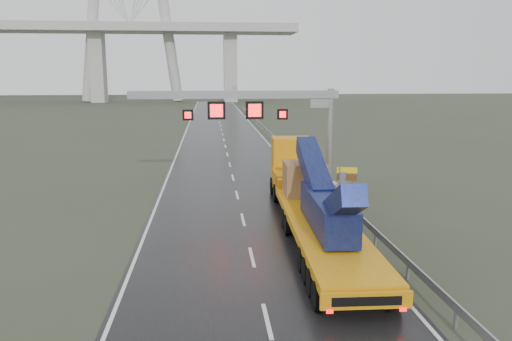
{
  "coord_description": "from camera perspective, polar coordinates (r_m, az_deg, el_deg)",
  "views": [
    {
      "loc": [
        -1.83,
        -17.41,
        8.15
      ],
      "look_at": [
        0.59,
        8.31,
        3.2
      ],
      "focal_mm": 35.0,
      "sensor_mm": 36.0,
      "label": 1
    }
  ],
  "objects": [
    {
      "name": "guardrail",
      "position": [
        48.64,
        4.07,
        2.01
      ],
      "size": [
        0.2,
        140.0,
        1.4
      ],
      "primitive_type": null,
      "color": "gray",
      "rests_on": "ground"
    },
    {
      "name": "exit_sign_pair",
      "position": [
        33.2,
        10.34,
        -0.72
      ],
      "size": [
        1.3,
        0.41,
        2.28
      ],
      "rotation": [
        0.0,
        0.0,
        -0.27
      ],
      "color": "gray",
      "rests_on": "ground"
    },
    {
      "name": "heavy_haul_truck",
      "position": [
        27.86,
        5.97,
        -2.31
      ],
      "size": [
        3.6,
        20.29,
        4.74
      ],
      "rotation": [
        0.0,
        0.0,
        -0.03
      ],
      "color": "orange",
      "rests_on": "ground"
    },
    {
      "name": "road",
      "position": [
        58.01,
        -3.52,
        2.76
      ],
      "size": [
        11.0,
        200.0,
        0.02
      ],
      "primitive_type": "cube",
      "color": "black",
      "rests_on": "ground"
    },
    {
      "name": "striped_barrier",
      "position": [
        34.2,
        9.83,
        -2.2
      ],
      "size": [
        0.67,
        0.43,
        1.05
      ],
      "primitive_type": "cube",
      "rotation": [
        0.0,
        0.0,
        0.17
      ],
      "color": "red",
      "rests_on": "ground"
    },
    {
      "name": "ground",
      "position": [
        19.31,
        0.58,
        -14.12
      ],
      "size": [
        400.0,
        400.0,
        0.0
      ],
      "primitive_type": "plane",
      "color": "#353928",
      "rests_on": "ground"
    },
    {
      "name": "sign_gantry",
      "position": [
        35.71,
        0.97,
        6.77
      ],
      "size": [
        14.9,
        1.2,
        7.42
      ],
      "color": "#B0B1AC",
      "rests_on": "ground"
    }
  ]
}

